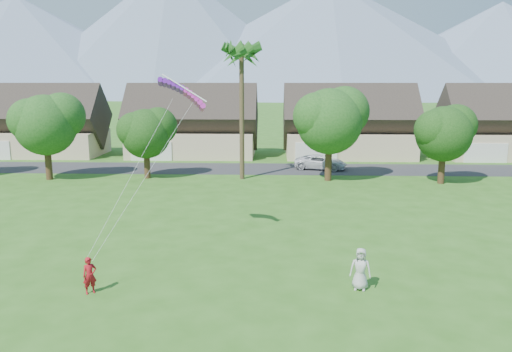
{
  "coord_description": "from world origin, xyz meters",
  "views": [
    {
      "loc": [
        1.03,
        -17.53,
        9.05
      ],
      "look_at": [
        0.0,
        10.0,
        3.8
      ],
      "focal_mm": 35.0,
      "sensor_mm": 36.0,
      "label": 1
    }
  ],
  "objects_px": {
    "kite_flyer": "(90,275)",
    "watcher": "(360,269)",
    "parked_car": "(321,162)",
    "parafoil_kite": "(184,91)"
  },
  "relations": [
    {
      "from": "kite_flyer",
      "to": "parked_car",
      "type": "relative_size",
      "value": 0.3
    },
    {
      "from": "parked_car",
      "to": "watcher",
      "type": "bearing_deg",
      "value": -169.12
    },
    {
      "from": "parafoil_kite",
      "to": "watcher",
      "type": "bearing_deg",
      "value": -37.97
    },
    {
      "from": "kite_flyer",
      "to": "watcher",
      "type": "height_order",
      "value": "watcher"
    },
    {
      "from": "watcher",
      "to": "kite_flyer",
      "type": "bearing_deg",
      "value": -164.61
    },
    {
      "from": "watcher",
      "to": "parafoil_kite",
      "type": "height_order",
      "value": "parafoil_kite"
    },
    {
      "from": "kite_flyer",
      "to": "parafoil_kite",
      "type": "distance_m",
      "value": 10.78
    },
    {
      "from": "parked_car",
      "to": "kite_flyer",
      "type": "bearing_deg",
      "value": 170.74
    },
    {
      "from": "watcher",
      "to": "parked_car",
      "type": "bearing_deg",
      "value": 99.33
    },
    {
      "from": "kite_flyer",
      "to": "parafoil_kite",
      "type": "height_order",
      "value": "parafoil_kite"
    }
  ]
}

